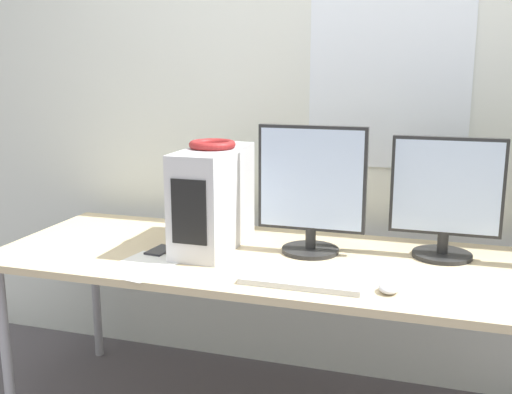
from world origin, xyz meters
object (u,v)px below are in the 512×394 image
(keyboard, at_px, (303,279))
(pc_tower, at_px, (213,198))
(cell_phone, at_px, (160,250))
(mouse, at_px, (389,288))
(monitor_main, at_px, (311,189))
(monitor_right_near, at_px, (446,198))
(headphones, at_px, (212,145))

(keyboard, bearing_deg, pc_tower, 146.20)
(cell_phone, bearing_deg, mouse, -4.42)
(keyboard, relative_size, cell_phone, 3.01)
(keyboard, relative_size, mouse, 4.68)
(cell_phone, bearing_deg, monitor_main, 23.42)
(pc_tower, distance_m, keyboard, 0.55)
(monitor_right_near, height_order, cell_phone, monitor_right_near)
(headphones, distance_m, monitor_right_near, 0.91)
(keyboard, xyz_separation_m, mouse, (0.29, -0.01, 0.00))
(pc_tower, relative_size, headphones, 2.64)
(monitor_main, bearing_deg, keyboard, -82.11)
(keyboard, height_order, cell_phone, keyboard)
(pc_tower, relative_size, monitor_main, 0.97)
(mouse, bearing_deg, monitor_right_near, 69.71)
(headphones, relative_size, keyboard, 0.45)
(monitor_main, bearing_deg, cell_phone, -163.29)
(monitor_right_near, height_order, mouse, monitor_right_near)
(pc_tower, distance_m, cell_phone, 0.29)
(headphones, distance_m, keyboard, 0.66)
(mouse, bearing_deg, pc_tower, 157.38)
(keyboard, xyz_separation_m, cell_phone, (-0.61, 0.17, -0.01))
(cell_phone, bearing_deg, pc_tower, 41.66)
(monitor_main, height_order, monitor_right_near, monitor_main)
(monitor_right_near, distance_m, cell_phone, 1.11)
(pc_tower, height_order, monitor_main, monitor_main)
(monitor_main, bearing_deg, monitor_right_near, 10.23)
(monitor_main, relative_size, mouse, 5.69)
(pc_tower, height_order, cell_phone, pc_tower)
(pc_tower, distance_m, headphones, 0.21)
(keyboard, distance_m, cell_phone, 0.63)
(pc_tower, distance_m, mouse, 0.80)
(monitor_main, xyz_separation_m, cell_phone, (-0.56, -0.17, -0.25))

